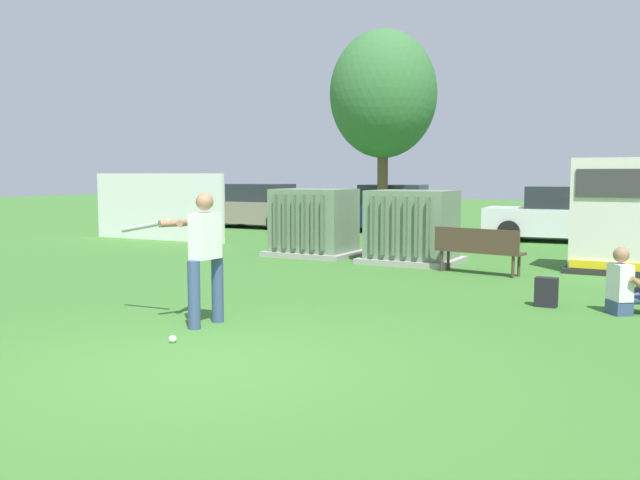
% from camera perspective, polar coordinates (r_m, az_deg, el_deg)
% --- Properties ---
extents(ground_plane, '(96.00, 96.00, 0.00)m').
position_cam_1_polar(ground_plane, '(7.37, -9.83, -10.23)').
color(ground_plane, '#3D752D').
extents(fence_panel, '(4.80, 0.12, 2.00)m').
position_cam_1_polar(fence_panel, '(21.40, -13.16, 2.67)').
color(fence_panel, white).
rests_on(fence_panel, ground).
extents(transformer_west, '(2.10, 1.70, 1.62)m').
position_cam_1_polar(transformer_west, '(16.86, -0.50, 1.39)').
color(transformer_west, '#9E9B93').
rests_on(transformer_west, ground).
extents(transformer_mid_west, '(2.10, 1.70, 1.62)m').
position_cam_1_polar(transformer_mid_west, '(15.60, 7.56, 1.01)').
color(transformer_mid_west, '#9E9B93').
rests_on(transformer_mid_west, ground).
extents(generator_enclosure, '(1.60, 1.40, 2.30)m').
position_cam_1_polar(generator_enclosure, '(15.17, 22.72, 1.83)').
color(generator_enclosure, '#262626').
rests_on(generator_enclosure, ground).
extents(park_bench, '(1.84, 0.73, 0.92)m').
position_cam_1_polar(park_bench, '(14.07, 12.83, -0.59)').
color(park_bench, '#4C3828').
rests_on(park_bench, ground).
extents(batter, '(1.61, 0.72, 1.74)m').
position_cam_1_polar(batter, '(9.18, -9.67, -0.92)').
color(batter, '#384C75').
rests_on(batter, ground).
extents(sports_ball, '(0.09, 0.09, 0.09)m').
position_cam_1_polar(sports_ball, '(8.43, -12.01, -7.96)').
color(sports_ball, white).
rests_on(sports_ball, ground).
extents(seated_spectator, '(0.78, 0.69, 0.96)m').
position_cam_1_polar(seated_spectator, '(10.74, 23.86, -3.62)').
color(seated_spectator, '#384C75').
rests_on(seated_spectator, ground).
extents(backpack, '(0.32, 0.26, 0.44)m').
position_cam_1_polar(backpack, '(10.95, 18.10, -4.11)').
color(backpack, black).
rests_on(backpack, ground).
extents(tree_left, '(3.45, 3.45, 6.60)m').
position_cam_1_polar(tree_left, '(22.92, 5.22, 11.80)').
color(tree_left, brown).
rests_on(tree_left, ground).
extents(parked_car_leftmost, '(4.21, 1.94, 1.62)m').
position_cam_1_polar(parked_car_leftmost, '(25.75, -5.08, 2.69)').
color(parked_car_leftmost, gray).
rests_on(parked_car_leftmost, ground).
extents(parked_car_left_of_center, '(4.38, 2.32, 1.62)m').
position_cam_1_polar(parked_car_left_of_center, '(23.88, 5.77, 2.47)').
color(parked_car_left_of_center, navy).
rests_on(parked_car_left_of_center, ground).
extents(parked_car_right_of_center, '(4.33, 2.18, 1.62)m').
position_cam_1_polar(parked_car_right_of_center, '(21.52, 19.12, 1.87)').
color(parked_car_right_of_center, silver).
rests_on(parked_car_right_of_center, ground).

